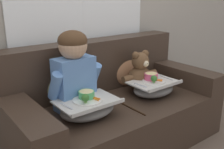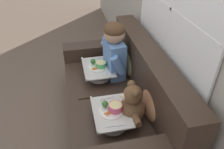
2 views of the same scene
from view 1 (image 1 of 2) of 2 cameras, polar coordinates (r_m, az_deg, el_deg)
The scene contains 8 objects.
ground_plane at distance 2.50m, azimuth 0.99°, elevation -14.60°, with size 14.00×14.00×0.00m, color brown.
couch at distance 2.40m, azimuth -0.05°, elevation -7.38°, with size 1.88×0.94×0.90m.
throw_pillow_behind_child at distance 2.28m, azimuth -10.46°, elevation -1.48°, with size 0.39×0.19×0.40m.
throw_pillow_behind_teddy at distance 2.67m, azimuth 3.34°, elevation 1.57°, with size 0.37×0.18×0.39m.
child_figure at distance 2.08m, azimuth -8.30°, elevation 1.59°, with size 0.46×0.24×0.64m.
teddy_bear at distance 2.54m, azimuth 6.17°, elevation 0.21°, with size 0.42×0.29×0.39m.
lap_tray_child at distance 2.02m, azimuth -5.33°, elevation -7.16°, with size 0.46×0.33×0.21m.
lap_tray_teddy at distance 2.45m, azimuth 9.01°, elevation -2.78°, with size 0.43×0.31×0.21m.
Camera 1 is at (-1.33, -1.66, 1.33)m, focal length 42.00 mm.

